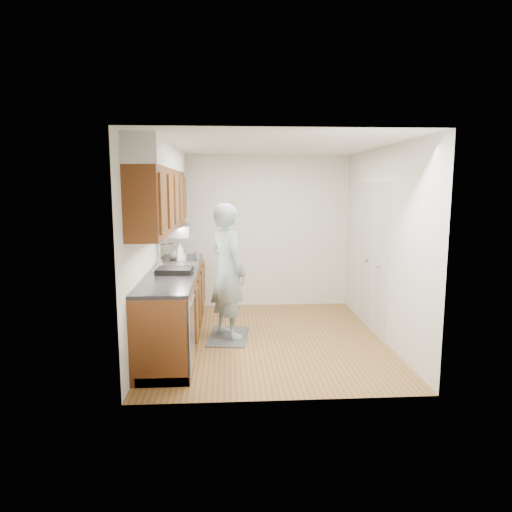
{
  "coord_description": "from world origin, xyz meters",
  "views": [
    {
      "loc": [
        -0.51,
        -5.76,
        1.99
      ],
      "look_at": [
        -0.13,
        0.25,
        1.07
      ],
      "focal_mm": 32.0,
      "sensor_mm": 36.0,
      "label": 1
    }
  ],
  "objects_px": {
    "soap_bottle_c": "(174,252)",
    "dish_rack": "(175,270)",
    "soap_bottle_a": "(180,252)",
    "steel_can": "(197,255)",
    "soap_bottle_b": "(183,256)",
    "person": "(228,262)"
  },
  "relations": [
    {
      "from": "soap_bottle_c",
      "to": "dish_rack",
      "type": "relative_size",
      "value": 0.44
    },
    {
      "from": "soap_bottle_c",
      "to": "soap_bottle_a",
      "type": "bearing_deg",
      "value": -67.72
    },
    {
      "from": "soap_bottle_a",
      "to": "steel_can",
      "type": "xyz_separation_m",
      "value": [
        0.22,
        0.19,
        -0.08
      ]
    },
    {
      "from": "soap_bottle_b",
      "to": "steel_can",
      "type": "distance_m",
      "value": 0.25
    },
    {
      "from": "person",
      "to": "soap_bottle_b",
      "type": "bearing_deg",
      "value": 15.1
    },
    {
      "from": "steel_can",
      "to": "dish_rack",
      "type": "xyz_separation_m",
      "value": [
        -0.21,
        -1.03,
        -0.03
      ]
    },
    {
      "from": "soap_bottle_c",
      "to": "steel_can",
      "type": "distance_m",
      "value": 0.35
    },
    {
      "from": "soap_bottle_b",
      "to": "dish_rack",
      "type": "height_order",
      "value": "soap_bottle_b"
    },
    {
      "from": "steel_can",
      "to": "soap_bottle_b",
      "type": "bearing_deg",
      "value": -139.34
    },
    {
      "from": "soap_bottle_c",
      "to": "dish_rack",
      "type": "bearing_deg",
      "value": -83.33
    },
    {
      "from": "steel_can",
      "to": "dish_rack",
      "type": "relative_size",
      "value": 0.3
    },
    {
      "from": "soap_bottle_a",
      "to": "soap_bottle_b",
      "type": "distance_m",
      "value": 0.07
    },
    {
      "from": "soap_bottle_a",
      "to": "dish_rack",
      "type": "relative_size",
      "value": 0.68
    },
    {
      "from": "soap_bottle_c",
      "to": "steel_can",
      "type": "relative_size",
      "value": 1.48
    },
    {
      "from": "soap_bottle_b",
      "to": "dish_rack",
      "type": "distance_m",
      "value": 0.87
    },
    {
      "from": "soap_bottle_a",
      "to": "steel_can",
      "type": "bearing_deg",
      "value": 41.04
    },
    {
      "from": "person",
      "to": "soap_bottle_a",
      "type": "relative_size",
      "value": 6.96
    },
    {
      "from": "person",
      "to": "steel_can",
      "type": "relative_size",
      "value": 15.77
    },
    {
      "from": "soap_bottle_b",
      "to": "soap_bottle_c",
      "type": "height_order",
      "value": "soap_bottle_c"
    },
    {
      "from": "soap_bottle_c",
      "to": "dish_rack",
      "type": "xyz_separation_m",
      "value": [
        0.13,
        -1.13,
        -0.06
      ]
    },
    {
      "from": "soap_bottle_b",
      "to": "soap_bottle_c",
      "type": "xyz_separation_m",
      "value": [
        -0.15,
        0.26,
        0.01
      ]
    },
    {
      "from": "soap_bottle_a",
      "to": "dish_rack",
      "type": "distance_m",
      "value": 0.85
    }
  ]
}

